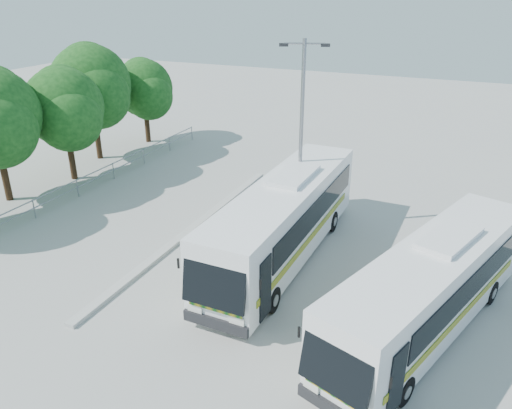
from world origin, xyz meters
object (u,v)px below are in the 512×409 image
at_px(tree_far_e, 145,88).
at_px(coach_adjacent, 431,287).
at_px(coach_main, 284,219).
at_px(lamppost, 301,130).
at_px(tree_far_c, 65,107).
at_px(tree_far_d, 92,85).

height_order(tree_far_e, coach_adjacent, tree_far_e).
height_order(coach_main, lamppost, lamppost).
bearing_deg(lamppost, coach_main, -101.25).
bearing_deg(lamppost, tree_far_c, 157.92).
bearing_deg(coach_adjacent, lamppost, 157.72).
height_order(tree_far_c, coach_adjacent, tree_far_c).
xyz_separation_m(tree_far_d, lamppost, (15.40, -4.38, -0.10)).
xyz_separation_m(coach_main, coach_adjacent, (6.03, -2.61, -0.14)).
bearing_deg(tree_far_e, coach_adjacent, -34.47).
relative_size(tree_far_c, coach_adjacent, 0.59).
relative_size(tree_far_d, lamppost, 0.86).
height_order(tree_far_d, coach_adjacent, tree_far_d).
bearing_deg(coach_main, tree_far_d, 156.11).
bearing_deg(coach_adjacent, tree_far_c, -178.10).
bearing_deg(coach_adjacent, coach_main, 175.49).
relative_size(coach_adjacent, lamppost, 1.28).
relative_size(tree_far_c, coach_main, 0.55).
bearing_deg(tree_far_d, tree_far_e, 81.37).
relative_size(coach_main, coach_adjacent, 1.08).
xyz_separation_m(tree_far_c, lamppost, (14.21, -0.68, 0.46)).
height_order(tree_far_c, lamppost, lamppost).
bearing_deg(coach_adjacent, tree_far_e, 164.48).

